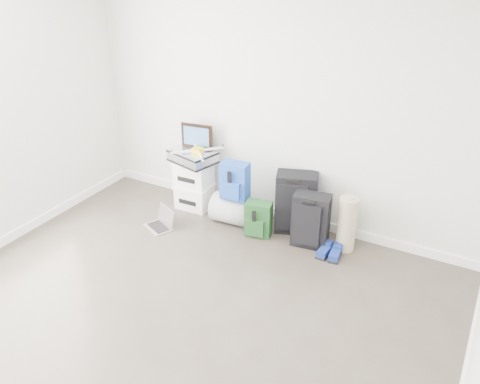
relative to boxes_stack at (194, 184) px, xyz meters
The scene contains 14 objects.
ground 2.45m from the boxes_stack, 67.17° to the right, with size 5.00×5.00×0.00m, color #3D332C.
room_envelope 2.81m from the boxes_stack, 67.01° to the right, with size 4.52×5.02×2.71m.
boxes_stack is the anchor object (origin of this frame).
briefcase 0.36m from the boxes_stack, ahead, with size 0.49×0.36×0.14m, color #B2B2B7.
painting 0.58m from the boxes_stack, 90.00° to the left, with size 0.38×0.08×0.28m.
drone 0.46m from the boxes_stack, 14.04° to the right, with size 0.45×0.45×0.05m.
duffel_bag 0.64m from the boxes_stack, ahead, with size 0.33×0.33×0.54m, color #999DA1.
blue_backpack 0.68m from the boxes_stack, 11.98° to the right, with size 0.31×0.24×0.42m.
large_suitcase 1.26m from the boxes_stack, ahead, with size 0.50×0.41×0.68m.
green_backpack 0.98m from the boxes_stack, 12.11° to the right, with size 0.31×0.25×0.39m.
carry_on 1.51m from the boxes_stack, ahead, with size 0.40×0.29×0.58m.
shoes 1.81m from the boxes_stack, ahead, with size 0.23×0.26×0.08m.
rolled_rug 1.86m from the boxes_stack, ahead, with size 0.19×0.19×0.59m, color tan.
laptop 0.63m from the boxes_stack, 96.47° to the right, with size 0.38×0.33×0.22m.
Camera 1 is at (2.10, -2.16, 2.95)m, focal length 38.00 mm.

